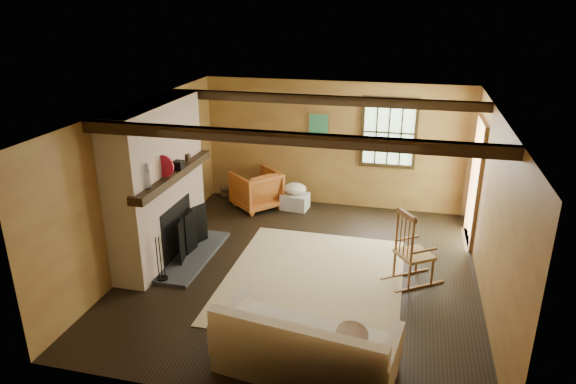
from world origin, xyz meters
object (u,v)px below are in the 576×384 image
(fireplace, at_px, (160,189))
(rocking_chair, at_px, (412,252))
(armchair, at_px, (256,190))
(laundry_basket, at_px, (295,201))
(sofa, at_px, (305,351))

(fireplace, relative_size, rocking_chair, 2.16)
(rocking_chair, bearing_deg, fireplace, 55.88)
(fireplace, distance_m, armchair, 2.47)
(fireplace, bearing_deg, laundry_basket, 56.02)
(fireplace, xyz_separation_m, rocking_chair, (3.77, 0.05, -0.64))
(armchair, bearing_deg, laundry_basket, 140.18)
(sofa, xyz_separation_m, armchair, (-1.89, 4.39, 0.09))
(sofa, bearing_deg, rocking_chair, 72.79)
(sofa, distance_m, laundry_basket, 4.65)
(rocking_chair, relative_size, laundry_basket, 2.22)
(armchair, bearing_deg, sofa, 64.81)
(fireplace, bearing_deg, sofa, -38.69)
(rocking_chair, bearing_deg, armchair, 18.84)
(rocking_chair, relative_size, sofa, 0.55)
(fireplace, xyz_separation_m, sofa, (2.72, -2.18, -0.83))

